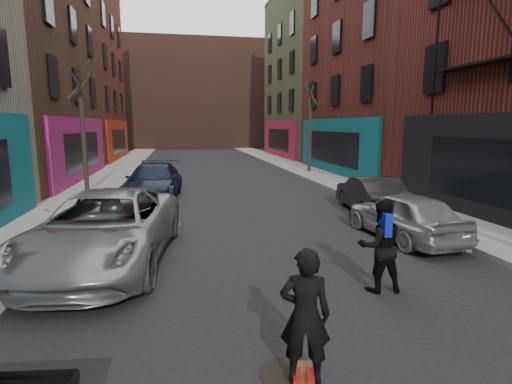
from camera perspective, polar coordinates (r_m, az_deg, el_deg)
name	(u,v)px	position (r m, az deg, el deg)	size (l,w,h in m)	color
sidewalk_left	(122,167)	(31.19, -18.54, 3.46)	(2.50, 84.00, 0.13)	gray
sidewalk_right	(286,164)	(32.02, 4.26, 4.08)	(2.50, 84.00, 0.13)	gray
building_far	(193,96)	(56.93, -9.03, 13.38)	(40.00, 10.00, 14.00)	#47281E
tree_left_far	(82,119)	(19.20, -23.58, 9.56)	(2.00, 2.00, 6.50)	black
tree_right_far	(310,118)	(26.12, 7.75, 10.39)	(2.00, 2.00, 6.80)	black
parked_left_far	(105,228)	(9.66, -20.70, -4.89)	(2.71, 5.87, 1.63)	gray
parked_left_end	(154,182)	(17.41, -14.43, 1.43)	(2.09, 5.14, 1.49)	black
parked_right_far	(404,215)	(11.71, 20.44, -3.14)	(1.58, 3.94, 1.34)	#9B9EA4
parked_right_end	(370,194)	(14.90, 16.00, -0.30)	(1.40, 4.03, 1.33)	black
skateboard	(304,383)	(5.37, 6.81, -25.50)	(0.22, 0.80, 0.10)	brown
skateboarder	(305,316)	(4.92, 7.02, -17.11)	(0.60, 0.40, 1.65)	black
pedestrian	(380,246)	(7.91, 17.30, -7.34)	(0.90, 0.73, 1.75)	black
manhole	(286,373)	(5.59, 4.35, -24.39)	(0.70, 0.70, 0.01)	black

